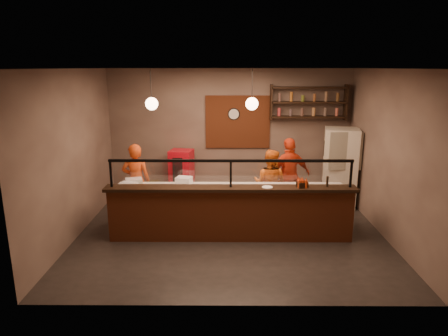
{
  "coord_description": "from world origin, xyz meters",
  "views": [
    {
      "loc": [
        -0.08,
        -7.41,
        3.23
      ],
      "look_at": [
        -0.13,
        0.3,
        1.27
      ],
      "focal_mm": 32.0,
      "sensor_mm": 36.0,
      "label": 1
    }
  ],
  "objects_px": {
    "pizza_dough": "(229,188)",
    "condiment_caddy": "(302,185)",
    "wall_clock": "(234,114)",
    "red_cooler": "(182,175)",
    "pepper_mill": "(327,181)",
    "fridge": "(340,167)",
    "cook_right": "(289,175)",
    "cook_left": "(136,181)",
    "cook_mid": "(270,184)"
  },
  "relations": [
    {
      "from": "cook_mid",
      "to": "pizza_dough",
      "type": "distance_m",
      "value": 1.19
    },
    {
      "from": "cook_left",
      "to": "fridge",
      "type": "height_order",
      "value": "fridge"
    },
    {
      "from": "cook_right",
      "to": "pizza_dough",
      "type": "relative_size",
      "value": 3.68
    },
    {
      "from": "cook_mid",
      "to": "pepper_mill",
      "type": "distance_m",
      "value": 1.56
    },
    {
      "from": "cook_left",
      "to": "cook_right",
      "type": "height_order",
      "value": "cook_right"
    },
    {
      "from": "condiment_caddy",
      "to": "pepper_mill",
      "type": "height_order",
      "value": "pepper_mill"
    },
    {
      "from": "wall_clock",
      "to": "red_cooler",
      "type": "distance_m",
      "value": 1.99
    },
    {
      "from": "cook_left",
      "to": "cook_mid",
      "type": "distance_m",
      "value": 2.92
    },
    {
      "from": "condiment_caddy",
      "to": "pepper_mill",
      "type": "distance_m",
      "value": 0.48
    },
    {
      "from": "cook_left",
      "to": "cook_right",
      "type": "bearing_deg",
      "value": -176.97
    },
    {
      "from": "fridge",
      "to": "cook_right",
      "type": "bearing_deg",
      "value": -147.28
    },
    {
      "from": "cook_left",
      "to": "pizza_dough",
      "type": "distance_m",
      "value": 2.18
    },
    {
      "from": "wall_clock",
      "to": "fridge",
      "type": "height_order",
      "value": "wall_clock"
    },
    {
      "from": "wall_clock",
      "to": "fridge",
      "type": "relative_size",
      "value": 0.16
    },
    {
      "from": "pizza_dough",
      "to": "pepper_mill",
      "type": "height_order",
      "value": "pepper_mill"
    },
    {
      "from": "wall_clock",
      "to": "pepper_mill",
      "type": "xyz_separation_m",
      "value": [
        1.7,
        -2.72,
        -0.94
      ]
    },
    {
      "from": "red_cooler",
      "to": "pepper_mill",
      "type": "height_order",
      "value": "pepper_mill"
    },
    {
      "from": "condiment_caddy",
      "to": "cook_right",
      "type": "bearing_deg",
      "value": 89.49
    },
    {
      "from": "cook_mid",
      "to": "fridge",
      "type": "distance_m",
      "value": 1.92
    },
    {
      "from": "cook_mid",
      "to": "pizza_dough",
      "type": "xyz_separation_m",
      "value": [
        -0.88,
        -0.79,
        0.15
      ]
    },
    {
      "from": "wall_clock",
      "to": "cook_right",
      "type": "xyz_separation_m",
      "value": [
        1.24,
        -1.19,
        -1.25
      ]
    },
    {
      "from": "red_cooler",
      "to": "condiment_caddy",
      "type": "height_order",
      "value": "red_cooler"
    },
    {
      "from": "cook_right",
      "to": "pizza_dough",
      "type": "bearing_deg",
      "value": 22.44
    },
    {
      "from": "cook_mid",
      "to": "cook_right",
      "type": "height_order",
      "value": "cook_right"
    },
    {
      "from": "wall_clock",
      "to": "pizza_dough",
      "type": "height_order",
      "value": "wall_clock"
    },
    {
      "from": "wall_clock",
      "to": "cook_right",
      "type": "distance_m",
      "value": 2.12
    },
    {
      "from": "cook_left",
      "to": "red_cooler",
      "type": "height_order",
      "value": "cook_left"
    },
    {
      "from": "wall_clock",
      "to": "cook_mid",
      "type": "distance_m",
      "value": 2.18
    },
    {
      "from": "pizza_dough",
      "to": "condiment_caddy",
      "type": "distance_m",
      "value": 1.43
    },
    {
      "from": "cook_mid",
      "to": "fridge",
      "type": "height_order",
      "value": "fridge"
    },
    {
      "from": "wall_clock",
      "to": "cook_left",
      "type": "relative_size",
      "value": 0.18
    },
    {
      "from": "cook_right",
      "to": "fridge",
      "type": "distance_m",
      "value": 1.34
    },
    {
      "from": "wall_clock",
      "to": "red_cooler",
      "type": "xyz_separation_m",
      "value": [
        -1.29,
        -0.31,
        -1.48
      ]
    },
    {
      "from": "red_cooler",
      "to": "pizza_dough",
      "type": "distance_m",
      "value": 2.35
    },
    {
      "from": "pepper_mill",
      "to": "red_cooler",
      "type": "bearing_deg",
      "value": 141.16
    },
    {
      "from": "pizza_dough",
      "to": "cook_right",
      "type": "bearing_deg",
      "value": 39.96
    },
    {
      "from": "condiment_caddy",
      "to": "cook_left",
      "type": "bearing_deg",
      "value": 159.62
    },
    {
      "from": "red_cooler",
      "to": "pizza_dough",
      "type": "bearing_deg",
      "value": -48.98
    },
    {
      "from": "cook_left",
      "to": "condiment_caddy",
      "type": "distance_m",
      "value": 3.61
    },
    {
      "from": "pizza_dough",
      "to": "condiment_caddy",
      "type": "relative_size",
      "value": 2.52
    },
    {
      "from": "cook_left",
      "to": "wall_clock",
      "type": "bearing_deg",
      "value": -147.32
    },
    {
      "from": "wall_clock",
      "to": "cook_left",
      "type": "xyz_separation_m",
      "value": [
        -2.15,
        -1.53,
        -1.28
      ]
    },
    {
      "from": "red_cooler",
      "to": "cook_mid",
      "type": "bearing_deg",
      "value": -20.08
    },
    {
      "from": "fridge",
      "to": "red_cooler",
      "type": "distance_m",
      "value": 3.83
    },
    {
      "from": "cook_left",
      "to": "pepper_mill",
      "type": "bearing_deg",
      "value": 160.08
    },
    {
      "from": "wall_clock",
      "to": "cook_mid",
      "type": "relative_size",
      "value": 0.2
    },
    {
      "from": "cook_right",
      "to": "fridge",
      "type": "height_order",
      "value": "fridge"
    },
    {
      "from": "pepper_mill",
      "to": "condiment_caddy",
      "type": "bearing_deg",
      "value": -172.92
    },
    {
      "from": "fridge",
      "to": "pepper_mill",
      "type": "relative_size",
      "value": 9.52
    },
    {
      "from": "cook_mid",
      "to": "fridge",
      "type": "relative_size",
      "value": 0.82
    }
  ]
}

